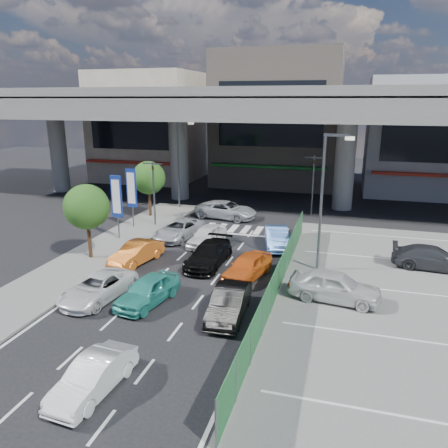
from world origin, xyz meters
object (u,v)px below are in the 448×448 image
(signboard_far, at_px, (131,190))
(tree_near, at_px, (87,207))
(hatch_black_mid_right, at_px, (229,303))
(kei_truck_front_right, at_px, (277,238))
(sedan_white_mid_left, at_px, (98,288))
(parked_sedan_white, at_px, (335,286))
(sedan_black_mid, at_px, (209,254))
(sedan_white_front_mid, at_px, (207,236))
(street_lamp_right, at_px, (325,192))
(signboard_near, at_px, (117,198))
(traffic_cone, at_px, (291,280))
(traffic_light_right, at_px, (314,170))
(tree_far, at_px, (149,178))
(crossing_wagon_silver, at_px, (226,210))
(wagon_silver_front_left, at_px, (179,229))
(hatch_white_back_mid, at_px, (93,376))
(taxi_orange_left, at_px, (137,253))
(street_lamp_left, at_px, (180,157))
(parked_sedan_dgrey, at_px, (433,258))
(taxi_teal_mid, at_px, (148,290))
(traffic_light_left, at_px, (153,177))
(taxi_orange_right, at_px, (248,266))

(signboard_far, height_order, tree_near, tree_near)
(hatch_black_mid_right, xyz_separation_m, kei_truck_front_right, (0.51, 10.46, 0.00))
(sedan_white_mid_left, distance_m, hatch_black_mid_right, 6.86)
(kei_truck_front_right, bearing_deg, parked_sedan_white, -74.33)
(sedan_black_mid, distance_m, kei_truck_front_right, 5.63)
(hatch_black_mid_right, relative_size, sedan_white_front_mid, 1.03)
(street_lamp_right, bearing_deg, signboard_near, 172.10)
(street_lamp_right, xyz_separation_m, traffic_cone, (-1.36, -2.95, -4.35))
(signboard_far, relative_size, hatch_black_mid_right, 1.12)
(traffic_light_right, bearing_deg, signboard_far, -148.57)
(parked_sedan_white, bearing_deg, signboard_near, 76.64)
(traffic_light_right, xyz_separation_m, sedan_white_front_mid, (-6.22, -10.40, -3.25))
(signboard_far, distance_m, tree_far, 3.53)
(signboard_near, height_order, tree_near, tree_near)
(signboard_near, bearing_deg, sedan_black_mid, -21.12)
(signboard_far, distance_m, crossing_wagon_silver, 8.23)
(wagon_silver_front_left, relative_size, parked_sedan_white, 1.05)
(signboard_far, relative_size, sedan_black_mid, 0.99)
(hatch_white_back_mid, relative_size, taxi_orange_left, 0.94)
(parked_sedan_white, bearing_deg, wagon_silver_front_left, 64.25)
(sedan_white_mid_left, xyz_separation_m, taxi_orange_left, (-0.46, 5.15, 0.03))
(parked_sedan_white, bearing_deg, traffic_light_right, 16.84)
(signboard_near, bearing_deg, taxi_orange_left, -48.98)
(tree_near, xyz_separation_m, taxi_orange_left, (3.18, 0.11, -2.72))
(street_lamp_left, bearing_deg, sedan_black_mid, -62.09)
(sedan_black_mid, bearing_deg, signboard_near, 161.11)
(street_lamp_left, bearing_deg, traffic_cone, -50.92)
(kei_truck_front_right, distance_m, crossing_wagon_silver, 8.36)
(signboard_near, bearing_deg, crossing_wagon_silver, 53.48)
(hatch_black_mid_right, bearing_deg, tree_near, 151.22)
(sedan_black_mid, bearing_deg, parked_sedan_dgrey, 15.19)
(tree_far, distance_m, hatch_black_mid_right, 19.37)
(taxi_teal_mid, relative_size, traffic_cone, 5.62)
(traffic_cone, bearing_deg, parked_sedan_dgrey, 32.51)
(traffic_light_left, xyz_separation_m, traffic_light_right, (11.70, 7.00, 0.00))
(hatch_white_back_mid, height_order, wagon_silver_front_left, wagon_silver_front_left)
(hatch_white_back_mid, bearing_deg, parked_sedan_dgrey, 54.68)
(taxi_orange_right, xyz_separation_m, parked_sedan_white, (4.86, -1.78, 0.14))
(signboard_far, xyz_separation_m, hatch_white_back_mid, (8.05, -18.55, -2.44))
(traffic_light_left, xyz_separation_m, sedan_white_mid_left, (2.84, -13.04, -3.30))
(parked_sedan_dgrey, bearing_deg, street_lamp_left, 67.77)
(tree_far, bearing_deg, kei_truck_front_right, -23.13)
(traffic_light_right, height_order, taxi_orange_left, traffic_light_right)
(taxi_orange_left, height_order, wagon_silver_front_left, taxi_orange_left)
(taxi_teal_mid, bearing_deg, crossing_wagon_silver, 102.82)
(street_lamp_left, xyz_separation_m, tree_far, (-1.47, -3.50, -1.38))
(sedan_black_mid, relative_size, taxi_orange_right, 1.17)
(taxi_orange_left, bearing_deg, traffic_light_left, 118.75)
(taxi_teal_mid, distance_m, kei_truck_front_right, 11.27)
(signboard_near, xyz_separation_m, taxi_orange_right, (10.48, -4.23, -2.37))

